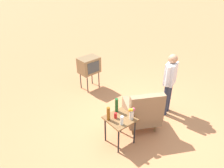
# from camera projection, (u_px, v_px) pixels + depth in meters

# --- Properties ---
(ground_plane) EXTENTS (60.00, 60.00, 0.00)m
(ground_plane) POSITION_uv_depth(u_px,v_px,m) (146.00, 126.00, 5.24)
(ground_plane) COLOR #C17A4C
(armchair) EXTENTS (1.03, 1.04, 1.06)m
(armchair) POSITION_uv_depth(u_px,v_px,m) (143.00, 111.00, 4.92)
(armchair) COLOR brown
(armchair) RESTS_ON ground
(side_table) EXTENTS (0.56, 0.56, 0.66)m
(side_table) POSITION_uv_depth(u_px,v_px,m) (120.00, 122.00, 4.50)
(side_table) COLOR black
(side_table) RESTS_ON ground
(tv_on_stand) EXTENTS (0.63, 0.48, 1.03)m
(tv_on_stand) POSITION_uv_depth(u_px,v_px,m) (89.00, 65.00, 6.43)
(tv_on_stand) COLOR black
(tv_on_stand) RESTS_ON ground
(person_standing) EXTENTS (0.54, 0.33, 1.64)m
(person_standing) POSITION_uv_depth(u_px,v_px,m) (170.00, 81.00, 5.26)
(person_standing) COLOR #2D3347
(person_standing) RESTS_ON ground
(bottle_tall_amber) EXTENTS (0.07, 0.07, 0.30)m
(bottle_tall_amber) POSITION_uv_depth(u_px,v_px,m) (108.00, 114.00, 4.33)
(bottle_tall_amber) COLOR brown
(bottle_tall_amber) RESTS_ON side_table
(soda_can_red) EXTENTS (0.07, 0.07, 0.12)m
(soda_can_red) POSITION_uv_depth(u_px,v_px,m) (115.00, 115.00, 4.42)
(soda_can_red) COLOR red
(soda_can_red) RESTS_ON side_table
(bottle_wine_green) EXTENTS (0.07, 0.07, 0.32)m
(bottle_wine_green) POSITION_uv_depth(u_px,v_px,m) (117.00, 105.00, 4.57)
(bottle_wine_green) COLOR #1E5623
(bottle_wine_green) RESTS_ON side_table
(bottle_short_clear) EXTENTS (0.06, 0.06, 0.20)m
(bottle_short_clear) POSITION_uv_depth(u_px,v_px,m) (122.00, 120.00, 4.22)
(bottle_short_clear) COLOR silver
(bottle_short_clear) RESTS_ON side_table
(flower_vase) EXTENTS (0.15, 0.10, 0.27)m
(flower_vase) POSITION_uv_depth(u_px,v_px,m) (132.00, 113.00, 4.36)
(flower_vase) COLOR silver
(flower_vase) RESTS_ON side_table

